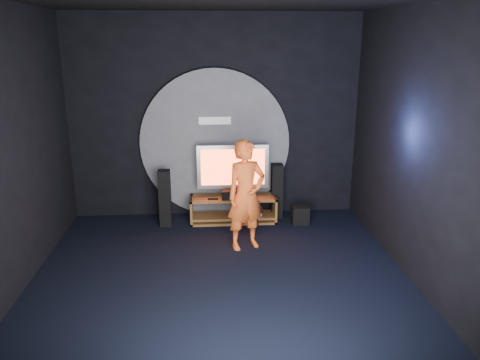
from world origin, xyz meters
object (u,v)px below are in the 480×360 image
at_px(media_console, 234,211).
at_px(tower_speaker_right, 277,191).
at_px(player, 246,195).
at_px(tower_speaker_left, 165,198).
at_px(subwoofer, 300,214).
at_px(tv, 233,168).

relative_size(media_console, tower_speaker_right, 1.53).
xyz_separation_m(tower_speaker_right, player, (-0.65, -1.23, 0.35)).
xyz_separation_m(tower_speaker_left, subwoofer, (2.30, -0.07, -0.33)).
distance_m(tv, tower_speaker_left, 1.25).
distance_m(tv, subwoofer, 1.41).
bearing_deg(media_console, tower_speaker_left, -175.33).
relative_size(tv, player, 0.73).
xyz_separation_m(tv, player, (0.13, -1.14, -0.11)).
relative_size(tower_speaker_left, player, 0.58).
height_order(tv, tower_speaker_left, tv).
bearing_deg(player, media_console, 75.09).
relative_size(subwoofer, player, 0.19).
height_order(tv, subwoofer, tv).
bearing_deg(tower_speaker_right, tv, -173.23).
relative_size(media_console, tower_speaker_left, 1.53).
height_order(media_console, tower_speaker_right, tower_speaker_right).
bearing_deg(tower_speaker_left, player, -37.06).
xyz_separation_m(media_console, tv, (-0.01, 0.07, 0.75)).
bearing_deg(subwoofer, tv, 168.50).
bearing_deg(media_console, player, -83.34).
bearing_deg(tv, tower_speaker_right, 6.77).
relative_size(tower_speaker_left, subwoofer, 3.09).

